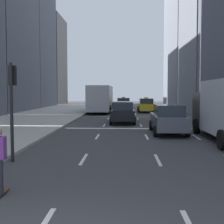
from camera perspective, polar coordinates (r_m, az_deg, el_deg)
sidewalk_left at (r=31.83m, az=-12.90°, el=-0.84°), size 8.00×66.00×0.15m
lane_markings at (r=26.76m, az=4.99°, el=-1.76°), size 5.72×56.00×0.01m
building_row_right at (r=38.65m, az=19.19°, el=17.81°), size 6.00×57.48×33.40m
taxi_lead at (r=42.00m, az=2.11°, el=1.44°), size 2.02×4.40×1.87m
taxi_second at (r=38.83m, az=6.23°, el=1.24°), size 2.02×4.40×1.87m
sedan_black_near at (r=19.26m, az=10.22°, el=-1.26°), size 2.02×4.74×1.78m
sedan_silver_behind at (r=25.30m, az=1.97°, el=-0.04°), size 2.02×4.50×1.76m
city_bus at (r=39.16m, az=-2.02°, el=2.60°), size 2.80×11.61×3.25m
traffic_light_pole at (r=11.93m, az=-17.79°, el=2.84°), size 0.24×0.42×3.60m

